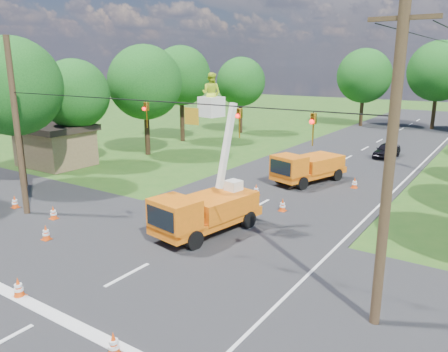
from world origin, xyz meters
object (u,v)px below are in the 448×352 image
Objects in this scene: traffic_cone_6 at (15,202)px; pole_right_near at (390,160)px; distant_car at (387,150)px; traffic_cone_0 at (18,288)px; tree_left_f at (241,82)px; tree_far_a at (364,76)px; bucket_truck at (206,201)px; traffic_cone_8 at (256,190)px; tree_left_e at (181,76)px; tree_left_b at (12,87)px; second_truck at (307,167)px; traffic_cone_3 at (283,205)px; ground_worker at (167,214)px; tree_left_d at (145,83)px; traffic_cone_4 at (46,233)px; traffic_cone_5 at (53,213)px; tree_left_c at (74,94)px; pole_left at (17,129)px; traffic_cone_2 at (243,213)px; traffic_cone_7 at (355,183)px; traffic_cone_1 at (114,344)px; shed at (55,145)px.

pole_right_near is at bearing -0.54° from traffic_cone_6.
distant_car is 30.57m from traffic_cone_0.
tree_far_a is (9.80, 13.00, 0.50)m from tree_left_f.
bucket_truck is 1.99× the size of distant_car.
traffic_cone_8 is 21.01m from tree_left_e.
second_truck is at bearing 36.53° from tree_left_b.
traffic_cone_3 is 1.00× the size of traffic_cone_6.
tree_left_d is (-13.34, 12.82, 5.26)m from ground_worker.
tree_left_d is (-15.25, 1.07, 5.06)m from second_truck.
tree_left_d is 0.97× the size of tree_far_a.
traffic_cone_4 is 1.00× the size of traffic_cone_8.
tree_left_d is (-0.50, 12.00, -0.18)m from tree_left_b.
traffic_cone_5 is 11.32m from traffic_cone_8.
tree_left_b is 6.38m from tree_left_c.
traffic_cone_8 is 16.07m from tree_left_b.
tree_left_d is (-5.50, 15.00, 1.62)m from pole_left.
ground_worker is 5.42m from traffic_cone_4.
traffic_cone_8 is (-1.32, -4.42, -0.71)m from second_truck.
traffic_cone_0 is 37.79m from tree_left_f.
traffic_cone_4 is at bearing -111.79° from traffic_cone_8.
pole_left is at bearing -151.14° from traffic_cone_2.
tree_left_d is 29.73m from tree_far_a.
traffic_cone_5 is at bearing -127.65° from traffic_cone_7.
shed reaches higher than traffic_cone_1.
tree_left_b is (-13.44, -6.51, 5.95)m from traffic_cone_8.
pole_left is 0.97× the size of tree_left_b.
tree_left_f is (0.20, 15.00, -0.44)m from tree_left_d.
pole_right_near is at bearing 0.00° from pole_left.
tree_left_d is (-14.95, 11.97, 4.53)m from bucket_truck.
tree_left_f reaches higher than ground_worker.
tree_left_e reaches higher than second_truck.
traffic_cone_0 is 7.80m from traffic_cone_5.
traffic_cone_5 is (-9.09, -7.57, 0.00)m from traffic_cone_3.
traffic_cone_3 is at bearing -105.36° from traffic_cone_7.
ground_worker is at bearing 15.56° from pole_left.
bucket_truck is at bearing -82.94° from tree_far_a.
tree_left_d is (-18.07, 20.46, 5.77)m from traffic_cone_1.
tree_left_b is at bearing -154.15° from traffic_cone_8.
bucket_truck is 0.87× the size of tree_left_f.
tree_left_f reaches higher than second_truck.
tree_left_e is (-14.88, 27.13, 6.13)m from traffic_cone_0.
traffic_cone_6 is 4.36m from pole_left.
tree_left_e reaches higher than tree_left_d.
traffic_cone_5 is 17.83m from traffic_cone_7.
pole_right_near reaches higher than tree_left_f.
traffic_cone_7 is (3.07, 0.43, -0.71)m from second_truck.
shed is at bearing 174.53° from bucket_truck.
ground_worker is 7.37m from traffic_cone_8.
tree_left_c is (-19.82, -5.36, 5.08)m from traffic_cone_7.
traffic_cone_5 is (-10.19, -24.85, -0.27)m from distant_car.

